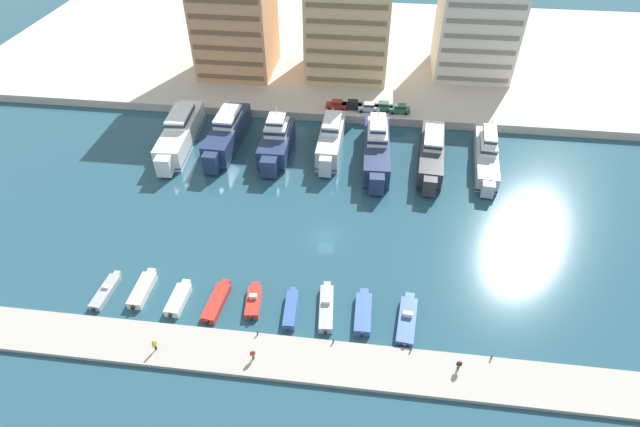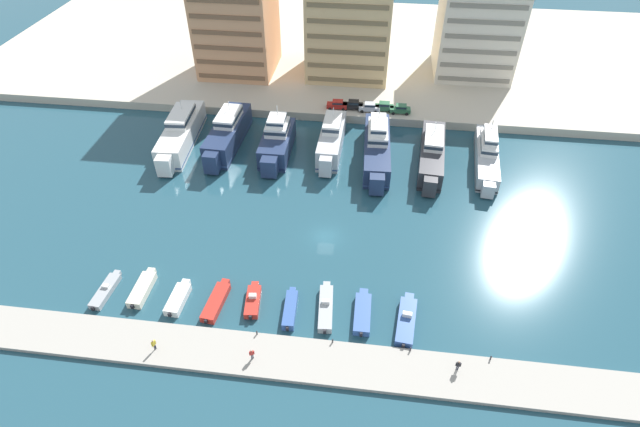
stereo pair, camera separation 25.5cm
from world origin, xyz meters
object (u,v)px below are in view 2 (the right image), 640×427
at_px(motorboat_blue_right, 362,313).
at_px(motorboat_blue_far_right, 406,320).
at_px(car_silver_mid_left, 369,107).
at_px(car_green_center, 400,109).
at_px(yacht_charcoal_center_right, 432,154).
at_px(motorboat_grey_mid_right, 326,307).
at_px(yacht_navy_center, 377,147).
at_px(car_black_left, 353,105).
at_px(motorboat_red_center_left, 216,301).
at_px(motorboat_white_mid_left, 178,298).
at_px(yacht_navy_left, 228,133).
at_px(motorboat_grey_far_left, 106,290).
at_px(pedestrian_near_edge, 154,344).
at_px(yacht_white_far_left, 181,133).
at_px(motorboat_blue_center_right, 290,309).
at_px(car_green_center_left, 384,106).
at_px(yacht_navy_mid_left, 277,141).
at_px(yacht_silver_mid_right, 487,154).
at_px(pedestrian_mid_deck, 252,353).
at_px(pedestrian_far_side, 458,365).
at_px(motorboat_cream_left, 143,289).
at_px(motorboat_red_center, 253,301).

bearing_deg(motorboat_blue_right, motorboat_blue_far_right, -5.79).
height_order(car_silver_mid_left, car_green_center, same).
bearing_deg(car_silver_mid_left, yacht_charcoal_center_right, -50.89).
height_order(motorboat_grey_mid_right, car_green_center, car_green_center).
height_order(yacht_navy_center, car_black_left, yacht_navy_center).
bearing_deg(yacht_charcoal_center_right, motorboat_red_center_left, -128.99).
xyz_separation_m(yacht_navy_center, motorboat_white_mid_left, (-24.54, -36.66, -2.02)).
bearing_deg(motorboat_blue_right, yacht_charcoal_center_right, 74.14).
xyz_separation_m(yacht_navy_left, motorboat_grey_far_left, (-6.81, -37.58, -2.06)).
distance_m(motorboat_red_center_left, pedestrian_near_edge, 9.59).
bearing_deg(yacht_white_far_left, motorboat_grey_far_left, -86.87).
bearing_deg(motorboat_red_center_left, yacht_charcoal_center_right, 51.01).
bearing_deg(motorboat_blue_center_right, motorboat_grey_mid_right, 11.53).
distance_m(yacht_white_far_left, motorboat_grey_mid_right, 48.07).
relative_size(motorboat_white_mid_left, car_green_center_left, 1.48).
bearing_deg(yacht_navy_mid_left, motorboat_grey_mid_right, -69.50).
distance_m(yacht_silver_mid_right, car_black_left, 28.69).
distance_m(motorboat_blue_center_right, motorboat_blue_right, 9.32).
xyz_separation_m(pedestrian_mid_deck, pedestrian_far_side, (23.80, 1.47, 0.00)).
xyz_separation_m(motorboat_blue_far_right, car_black_left, (-10.69, 51.35, 2.11)).
bearing_deg(motorboat_blue_center_right, yacht_navy_mid_left, 103.44).
bearing_deg(motorboat_grey_far_left, yacht_white_far_left, 93.13).
xyz_separation_m(motorboat_cream_left, pedestrian_mid_deck, (17.10, -8.65, 0.97)).
bearing_deg(yacht_navy_center, yacht_white_far_left, 179.27).
bearing_deg(car_black_left, yacht_navy_left, -148.65).
height_order(motorboat_cream_left, pedestrian_near_edge, pedestrian_near_edge).
height_order(yacht_navy_mid_left, pedestrian_near_edge, yacht_navy_mid_left).
relative_size(yacht_navy_left, motorboat_blue_right, 2.73).
height_order(motorboat_red_center, pedestrian_far_side, pedestrian_far_side).
xyz_separation_m(yacht_navy_left, motorboat_white_mid_left, (3.38, -37.81, -1.95)).
bearing_deg(pedestrian_near_edge, motorboat_red_center, 41.43).
xyz_separation_m(yacht_white_far_left, motorboat_blue_far_right, (42.01, -36.97, -1.83)).
xyz_separation_m(motorboat_white_mid_left, motorboat_red_center_left, (5.09, 0.17, -0.03)).
relative_size(yacht_navy_center, motorboat_grey_far_left, 3.21).
bearing_deg(yacht_navy_mid_left, yacht_navy_left, 170.35).
distance_m(yacht_navy_left, car_silver_mid_left, 28.95).
distance_m(yacht_silver_mid_right, car_silver_mid_left, 25.55).
xyz_separation_m(motorboat_blue_center_right, motorboat_blue_far_right, (14.87, 0.07, 0.01)).
bearing_deg(car_green_center, car_green_center_left, 169.81).
bearing_deg(motorboat_grey_mid_right, yacht_charcoal_center_right, 67.13).
xyz_separation_m(yacht_charcoal_center_right, car_black_left, (-15.22, 15.22, 0.52)).
bearing_deg(motorboat_blue_far_right, yacht_navy_mid_left, 123.13).
relative_size(yacht_navy_left, pedestrian_far_side, 12.20).
bearing_deg(car_green_center, car_silver_mid_left, -179.75).
bearing_deg(motorboat_cream_left, yacht_silver_mid_right, 36.36).
bearing_deg(yacht_navy_mid_left, pedestrian_near_edge, -98.26).
distance_m(yacht_white_far_left, car_green_center, 43.16).
xyz_separation_m(motorboat_red_center_left, car_green_center, (23.59, 50.80, 2.17)).
bearing_deg(motorboat_red_center, motorboat_grey_mid_right, 0.62).
relative_size(yacht_silver_mid_right, pedestrian_near_edge, 11.76).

